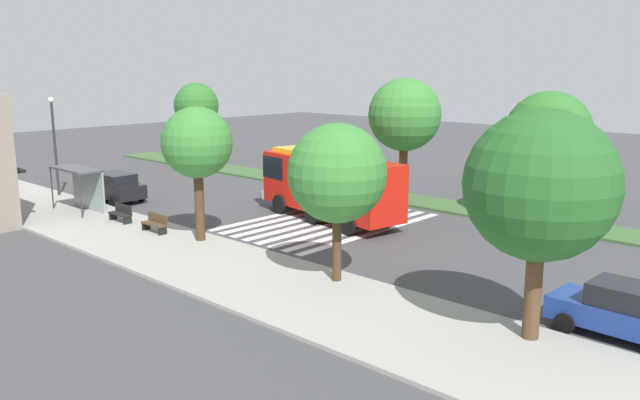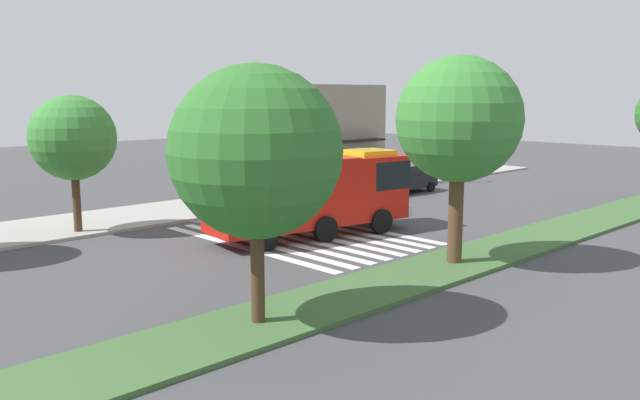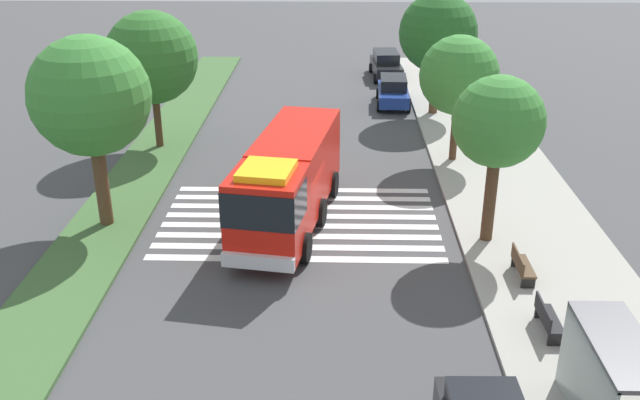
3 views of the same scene
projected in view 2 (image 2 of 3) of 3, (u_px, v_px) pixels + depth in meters
ground_plane at (317, 233)px, 29.24m from camera, size 120.00×120.00×0.00m
sidewalk at (204, 207)px, 35.53m from camera, size 60.00×5.63×0.14m
median_strip at (460, 262)px, 23.86m from camera, size 60.00×3.00×0.14m
crosswalk at (301, 236)px, 28.58m from camera, size 6.75×10.91×0.01m
fire_truck at (317, 190)px, 28.31m from camera, size 9.65×3.98×3.62m
parked_car_east at (405, 178)px, 40.97m from camera, size 4.37×2.15×1.75m
bus_stop_shelter at (354, 161)px, 41.73m from camera, size 3.50×1.40×2.46m
bench_near_shelter at (309, 187)px, 39.17m from camera, size 1.60×0.50×0.90m
bench_west_of_shelter at (268, 193)px, 37.00m from camera, size 1.60×0.50×0.90m
street_lamp at (419, 129)px, 44.33m from camera, size 0.36×0.36×6.14m
storefront_building at (322, 132)px, 48.11m from camera, size 9.05×5.32×6.79m
sidewalk_tree_west at (73, 138)px, 28.22m from camera, size 3.69×3.69×5.96m
sidewalk_tree_center at (232, 122)px, 33.97m from camera, size 3.26×3.26×6.21m
median_tree_far_west at (256, 152)px, 16.70m from camera, size 4.49×4.49×6.77m
median_tree_west at (459, 120)px, 22.79m from camera, size 4.43×4.43×7.33m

